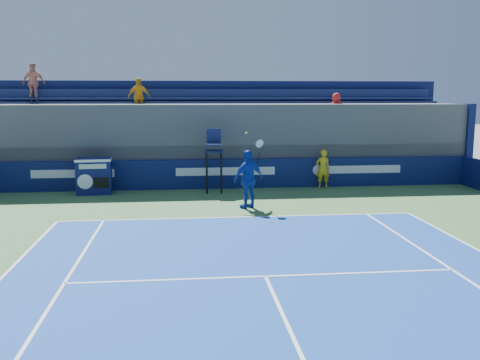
{
  "coord_description": "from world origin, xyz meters",
  "views": [
    {
      "loc": [
        -1.66,
        -4.23,
        3.81
      ],
      "look_at": [
        0.0,
        11.5,
        1.25
      ],
      "focal_mm": 40.0,
      "sensor_mm": 36.0,
      "label": 1
    }
  ],
  "objects": [
    {
      "name": "tennis_player",
      "position": [
        0.47,
        13.18,
        1.0
      ],
      "size": [
        1.24,
        0.97,
        2.57
      ],
      "color": "#13339B",
      "rests_on": "apron"
    },
    {
      "name": "match_clock",
      "position": [
        -5.1,
        16.38,
        0.74
      ],
      "size": [
        1.37,
        0.81,
        1.4
      ],
      "color": "#101650",
      "rests_on": "ground"
    },
    {
      "name": "ball_person",
      "position": [
        3.93,
        16.7,
        0.8
      ],
      "size": [
        0.58,
        0.38,
        1.57
      ],
      "primitive_type": "imported",
      "rotation": [
        0.0,
        0.0,
        3.13
      ],
      "color": "gold",
      "rests_on": "apron"
    },
    {
      "name": "back_hoarding",
      "position": [
        0.0,
        17.1,
        0.6
      ],
      "size": [
        20.4,
        0.21,
        1.2
      ],
      "color": "#0D1649",
      "rests_on": "ground"
    },
    {
      "name": "stadium_seating",
      "position": [
        -0.03,
        19.15,
        1.84
      ],
      "size": [
        21.0,
        4.05,
        5.15
      ],
      "color": "#515156",
      "rests_on": "ground"
    },
    {
      "name": "umpire_chair",
      "position": [
        -0.51,
        16.24,
        1.53
      ],
      "size": [
        0.74,
        0.74,
        2.48
      ],
      "color": "black",
      "rests_on": "ground"
    }
  ]
}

